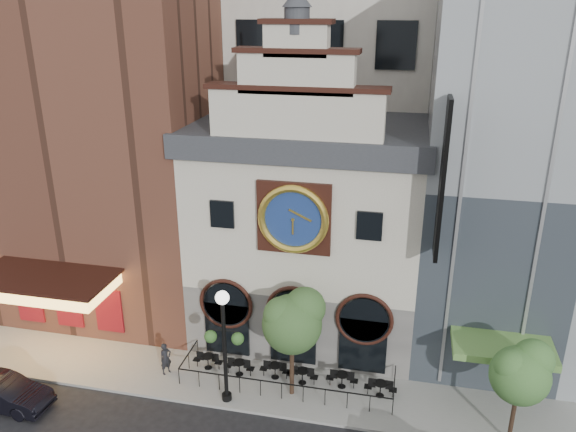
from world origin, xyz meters
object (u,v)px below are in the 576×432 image
(tree_left, at_px, (293,319))
(tree_right, at_px, (522,371))
(bistro_1, at_px, (239,367))
(bistro_2, at_px, (275,370))
(bistro_4, at_px, (342,379))
(car_left, at_px, (4,393))
(bistro_5, at_px, (380,388))
(bistro_3, at_px, (302,375))
(bistro_0, at_px, (208,361))
(pedestrian, at_px, (166,359))
(lamppost, at_px, (224,335))

(tree_left, relative_size, tree_right, 1.14)
(bistro_1, relative_size, tree_right, 0.32)
(bistro_2, distance_m, bistro_4, 3.44)
(car_left, height_order, tree_right, tree_right)
(bistro_5, relative_size, car_left, 0.34)
(bistro_3, bearing_deg, tree_right, -11.49)
(bistro_0, distance_m, car_left, 9.78)
(car_left, distance_m, tree_right, 23.64)
(bistro_0, relative_size, bistro_5, 1.00)
(bistro_1, bearing_deg, pedestrian, -169.65)
(bistro_0, height_order, bistro_5, same)
(bistro_4, xyz_separation_m, tree_right, (7.68, -2.10, 3.19))
(bistro_4, height_order, lamppost, lamppost)
(bistro_4, xyz_separation_m, pedestrian, (-9.03, -0.83, 0.41))
(pedestrian, relative_size, lamppost, 0.29)
(bistro_2, bearing_deg, bistro_0, 179.83)
(lamppost, bearing_deg, pedestrian, 156.05)
(bistro_5, relative_size, tree_right, 0.32)
(pedestrian, bearing_deg, bistro_1, -47.31)
(bistro_2, xyz_separation_m, bistro_4, (3.44, -0.01, 0.00))
(lamppost, bearing_deg, bistro_3, 26.88)
(bistro_4, relative_size, tree_left, 0.28)
(bistro_3, bearing_deg, lamppost, -148.77)
(lamppost, bearing_deg, bistro_5, 10.13)
(bistro_4, height_order, tree_left, tree_left)
(bistro_3, height_order, tree_right, tree_right)
(bistro_5, bearing_deg, bistro_2, 176.88)
(bistro_1, height_order, lamppost, lamppost)
(bistro_5, xyz_separation_m, pedestrian, (-10.95, -0.55, 0.41))
(bistro_0, xyz_separation_m, pedestrian, (-1.96, -0.85, 0.41))
(bistro_0, xyz_separation_m, bistro_5, (8.99, -0.30, 0.00))
(pedestrian, distance_m, lamppost, 4.83)
(bistro_0, height_order, tree_left, tree_left)
(bistro_2, distance_m, lamppost, 4.29)
(tree_right, bearing_deg, bistro_5, 162.55)
(bistro_2, relative_size, bistro_4, 1.00)
(bistro_4, bearing_deg, tree_right, -15.28)
(bistro_4, distance_m, tree_right, 8.58)
(bistro_1, distance_m, bistro_2, 1.87)
(bistro_4, relative_size, car_left, 0.34)
(bistro_2, bearing_deg, tree_left, -40.63)
(bistro_1, relative_size, bistro_2, 1.00)
(bistro_1, distance_m, pedestrian, 3.81)
(bistro_4, height_order, car_left, car_left)
(bistro_0, distance_m, bistro_5, 8.99)
(bistro_0, xyz_separation_m, bistro_1, (1.77, -0.17, 0.00))
(bistro_1, xyz_separation_m, lamppost, (-0.02, -2.00, 3.19))
(bistro_0, bearing_deg, bistro_2, -0.17)
(bistro_5, bearing_deg, tree_right, -17.45)
(bistro_1, height_order, bistro_5, same)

